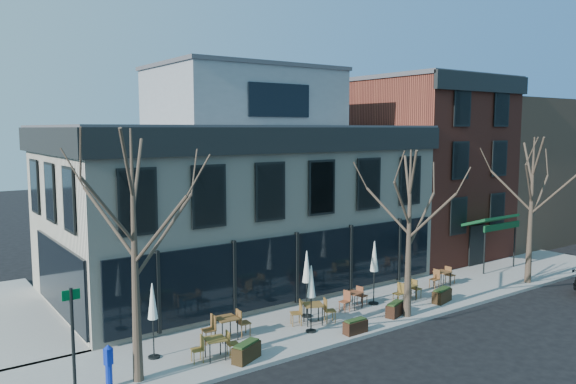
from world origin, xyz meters
TOP-DOWN VIEW (x-y plane):
  - ground at (0.00, 0.00)m, footprint 120.00×120.00m
  - sidewalk_front at (3.25, -2.15)m, footprint 33.50×4.70m
  - corner_building at (0.07, 5.07)m, footprint 18.39×10.39m
  - red_brick_building at (13.00, 4.98)m, footprint 8.20×11.78m
  - bg_building at (23.00, 6.00)m, footprint 12.00×12.00m
  - tree_corner at (-8.49, -3.20)m, footprint 3.93×3.98m
  - tree_mid at (3.01, -3.90)m, footprint 3.50×3.55m
  - tree_right at (12.01, -3.90)m, footprint 3.72×3.77m
  - sign_pole at (-10.50, -3.50)m, footprint 0.50×0.10m
  - call_box at (-9.41, -3.16)m, footprint 0.28×0.27m
  - cafe_set_0 at (-5.74, -3.15)m, footprint 1.76×0.80m
  - cafe_set_1 at (-4.53, -1.78)m, footprint 1.98×0.83m
  - cafe_set_2 at (-0.83, -2.33)m, footprint 1.94×1.19m
  - cafe_set_3 at (1.84, -1.81)m, footprint 1.73×0.79m
  - cafe_set_4 at (4.62, -2.43)m, footprint 1.74×0.73m
  - cafe_set_5 at (7.87, -1.78)m, footprint 1.76×0.74m
  - umbrella_0 at (-7.42, -1.82)m, footprint 0.42×0.42m
  - umbrella_1 at (-1.46, -3.01)m, footprint 0.42×0.42m
  - umbrella_2 at (-0.52, -1.49)m, footprint 0.45×0.45m
  - umbrella_3 at (2.98, -1.90)m, footprint 0.46×0.46m
  - planter_0 at (-4.92, -3.87)m, footprint 1.23×0.88m
  - planter_1 at (-0.14, -4.13)m, footprint 0.99×0.40m
  - planter_2 at (2.60, -3.58)m, footprint 1.14×0.76m
  - planter_3 at (5.74, -3.50)m, footprint 1.21×0.71m

SIDE VIEW (x-z plane):
  - ground at x=0.00m, z-range 0.00..0.00m
  - sidewalk_front at x=3.25m, z-range 0.00..0.15m
  - planter_1 at x=-0.14m, z-range 0.15..0.70m
  - planter_2 at x=2.60m, z-range 0.15..0.74m
  - planter_3 at x=5.74m, z-range 0.15..0.79m
  - planter_0 at x=-4.92m, z-range 0.15..0.79m
  - cafe_set_3 at x=1.84m, z-range 0.16..1.05m
  - cafe_set_0 at x=-5.74m, z-range 0.16..1.07m
  - cafe_set_4 at x=4.62m, z-range 0.16..1.07m
  - cafe_set_5 at x=7.87m, z-range 0.16..1.08m
  - cafe_set_2 at x=-0.83m, z-range 0.16..1.17m
  - cafe_set_1 at x=-4.53m, z-range 0.16..1.20m
  - call_box at x=-9.41m, z-range 0.19..1.56m
  - umbrella_0 at x=-7.42m, z-range 0.69..3.34m
  - umbrella_1 at x=-1.46m, z-range 0.69..3.34m
  - sign_pole at x=-10.50m, z-range 0.37..3.77m
  - umbrella_2 at x=-0.52m, z-range 0.73..3.56m
  - umbrella_3 at x=2.98m, z-range 0.74..3.64m
  - tree_mid at x=3.01m, z-range 0.27..7.31m
  - tree_right at x=12.01m, z-range 0.28..7.76m
  - tree_corner at x=-8.49m, z-range 0.29..8.21m
  - corner_building at x=0.07m, z-range -0.83..10.27m
  - bg_building at x=23.00m, z-range 0.00..10.00m
  - red_brick_building at x=13.00m, z-range 0.05..11.22m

